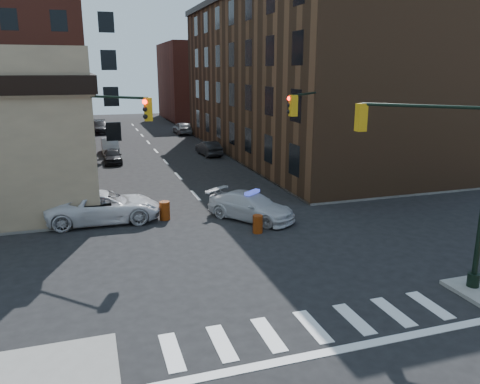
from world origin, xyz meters
TOP-DOWN VIEW (x-y plane):
  - ground at (0.00, 0.00)m, footprint 140.00×140.00m
  - sidewalk_ne at (23.00, 32.75)m, footprint 34.00×54.50m
  - commercial_row_ne at (13.00, 22.50)m, footprint 14.00×34.00m
  - filler_nw at (-16.00, 62.00)m, footprint 20.00×18.00m
  - filler_ne at (14.00, 58.00)m, footprint 16.00×16.00m
  - signal_pole_se at (6.04, -5.52)m, footprint 5.40×5.27m
  - signal_pole_nw at (-5.85, 5.34)m, footprint 3.58×3.67m
  - signal_pole_ne at (5.84, 5.35)m, footprint 3.67×3.58m
  - tree_ne_near at (7.50, 26.00)m, footprint 3.00×3.00m
  - tree_ne_far at (7.50, 34.00)m, footprint 3.00×3.00m
  - police_car at (1.79, 4.23)m, footprint 4.65×5.23m
  - pickup at (-5.80, 6.26)m, footprint 6.02×2.90m
  - parked_car_wnear at (-4.46, 22.84)m, footprint 1.50×3.73m
  - parked_car_wfar at (-4.41, 27.96)m, footprint 1.57×4.46m
  - parked_car_wdeep at (-4.84, 43.92)m, footprint 2.49×5.50m
  - parked_car_enear at (4.45, 23.99)m, footprint 1.78×4.24m
  - parked_car_efar at (5.05, 39.86)m, footprint 1.95×4.56m
  - pedestrian_a at (-6.50, 7.93)m, footprint 0.67×0.44m
  - pedestrian_b at (-11.04, 8.64)m, footprint 0.91×0.75m
  - barrel_road at (1.38, 2.06)m, footprint 0.53×0.53m
  - barrel_bank at (-2.69, 5.60)m, footprint 0.71×0.71m
  - barricade_nw_a at (-8.32, 7.01)m, footprint 1.42×0.85m

SIDE VIEW (x-z plane):
  - ground at x=0.00m, z-range 0.00..0.00m
  - sidewalk_ne at x=23.00m, z-range 0.00..0.15m
  - barrel_road at x=1.38m, z-range 0.00..0.90m
  - barrel_bank at x=-2.69m, z-range 0.00..1.01m
  - parked_car_wnear at x=-4.46m, z-range 0.00..1.27m
  - barricade_nw_a at x=-8.32m, z-range 0.15..1.15m
  - parked_car_enear at x=4.45m, z-range 0.00..1.36m
  - police_car at x=1.79m, z-range 0.00..1.46m
  - parked_car_wfar at x=-4.41m, z-range 0.00..1.47m
  - parked_car_efar at x=5.05m, z-range 0.00..1.54m
  - parked_car_wdeep at x=-4.84m, z-range 0.00..1.56m
  - pickup at x=-5.80m, z-range 0.00..1.65m
  - pedestrian_b at x=-11.04m, z-range 0.15..1.88m
  - pedestrian_a at x=-6.50m, z-range 0.15..1.97m
  - tree_ne_near at x=7.50m, z-range 1.06..5.91m
  - tree_ne_far at x=7.50m, z-range 1.06..5.91m
  - signal_pole_nw at x=-5.85m, z-range 0.34..8.34m
  - signal_pole_ne at x=5.84m, z-range 0.34..8.34m
  - signal_pole_se at x=6.04m, z-range 0.61..8.61m
  - filler_ne at x=14.00m, z-range 0.00..12.00m
  - commercial_row_ne at x=13.00m, z-range 0.00..14.00m
  - filler_nw at x=-16.00m, z-range 0.00..16.00m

